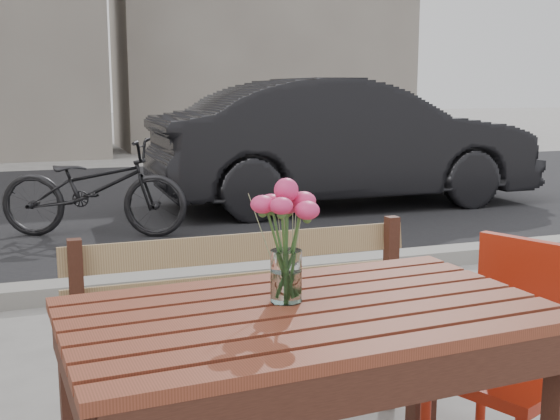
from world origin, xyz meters
The scene contains 7 objects.
street centered at (0.00, 5.06, 0.03)m, with size 30.00×8.12×0.12m.
main_table centered at (0.08, -0.05, 0.68)m, with size 1.36×0.84×0.81m.
main_bench centered at (0.17, 0.75, 0.54)m, with size 1.43×0.43×0.89m.
red_chair centered at (0.93, 0.13, 0.51)m, with size 0.57×0.57×0.88m.
main_vase centered at (0.04, 0.02, 1.03)m, with size 0.19×0.19×0.35m.
parked_car centered at (2.98, 5.89, 0.76)m, with size 1.61×4.60×1.52m, color black.
bicycle centered at (-0.04, 5.05, 0.47)m, with size 0.62×1.78×0.93m, color black.
Camera 1 is at (-0.62, -1.77, 1.41)m, focal length 45.00 mm.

